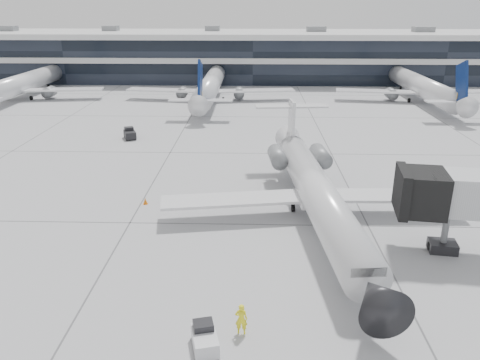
{
  "coord_description": "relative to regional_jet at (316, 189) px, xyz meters",
  "views": [
    {
      "loc": [
        0.39,
        -35.35,
        17.29
      ],
      "look_at": [
        -0.8,
        3.65,
        2.6
      ],
      "focal_mm": 35.0,
      "sensor_mm": 36.0,
      "label": 1
    }
  ],
  "objects": [
    {
      "name": "bg_jet_left",
      "position": [
        -50.7,
        53.32,
        -2.59
      ],
      "size": [
        32.0,
        40.0,
        9.6
      ],
      "primitive_type": null,
      "color": "silver",
      "rests_on": "ground"
    },
    {
      "name": "regional_jet",
      "position": [
        0.0,
        0.0,
        0.0
      ],
      "size": [
        26.35,
        32.91,
        7.6
      ],
      "rotation": [
        0.0,
        0.0,
        0.09
      ],
      "color": "silver",
      "rests_on": "ground"
    },
    {
      "name": "traffic_cone",
      "position": [
        -15.26,
        2.32,
        -2.3
      ],
      "size": [
        0.49,
        0.49,
        0.61
      ],
      "rotation": [
        0.0,
        0.0,
        0.2
      ],
      "color": "orange",
      "rests_on": "ground"
    },
    {
      "name": "ramp_worker",
      "position": [
        -5.9,
        -15.53,
        -1.64
      ],
      "size": [
        0.72,
        0.49,
        1.91
      ],
      "primitive_type": "imported",
      "rotation": [
        0.0,
        0.0,
        3.09
      ],
      "color": "yellow",
      "rests_on": "ground"
    },
    {
      "name": "far_tug",
      "position": [
        -22.32,
        24.61,
        -1.92
      ],
      "size": [
        2.22,
        2.73,
        1.51
      ],
      "rotation": [
        0.0,
        0.0,
        0.4
      ],
      "color": "black",
      "rests_on": "ground"
    },
    {
      "name": "bg_jet_center",
      "position": [
        -13.7,
        53.32,
        -2.59
      ],
      "size": [
        32.0,
        40.0,
        9.6
      ],
      "primitive_type": null,
      "color": "silver",
      "rests_on": "ground"
    },
    {
      "name": "bg_jet_right",
      "position": [
        26.3,
        53.32,
        -2.59
      ],
      "size": [
        32.0,
        40.0,
        9.6
      ],
      "primitive_type": null,
      "color": "silver",
      "rests_on": "ground"
    },
    {
      "name": "baggage_tug",
      "position": [
        -7.81,
        -16.79,
        -1.99
      ],
      "size": [
        1.73,
        2.37,
        1.35
      ],
      "rotation": [
        0.0,
        0.0,
        0.25
      ],
      "color": "silver",
      "rests_on": "ground"
    },
    {
      "name": "ground",
      "position": [
        -5.7,
        -1.68,
        -2.59
      ],
      "size": [
        220.0,
        220.0,
        0.0
      ],
      "primitive_type": "plane",
      "color": "#99999B",
      "rests_on": "ground"
    },
    {
      "name": "terminal",
      "position": [
        -5.7,
        80.32,
        2.41
      ],
      "size": [
        170.0,
        22.0,
        10.0
      ],
      "primitive_type": "cube",
      "color": "black",
      "rests_on": "ground"
    }
  ]
}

